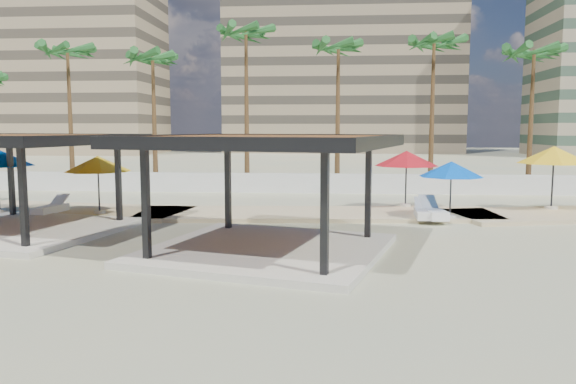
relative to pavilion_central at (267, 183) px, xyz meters
name	(u,v)px	position (x,y,z in m)	size (l,w,h in m)	color
ground	(249,248)	(-0.71, 0.76, -2.23)	(200.00, 200.00, 0.00)	#C3B581
promenade	(316,212)	(1.29, 8.43, -2.17)	(44.45, 7.97, 0.24)	#C6B284
boundary_wall	(288,183)	(-0.71, 16.76, -1.63)	(56.00, 0.30, 1.20)	silver
building_west	(48,56)	(-42.71, 68.76, 13.04)	(34.00, 16.00, 32.40)	#937F60
building_mid	(342,66)	(3.29, 78.76, 12.04)	(38.00, 16.00, 30.40)	#847259
pavilion_central	(267,183)	(0.00, 0.00, 0.00)	(9.03, 9.03, 3.73)	beige
pavilion_west	(16,175)	(-9.76, 2.59, -0.01)	(8.64, 8.64, 3.72)	beige
umbrella_b	(98,164)	(-8.30, 6.56, 0.15)	(3.52, 3.52, 2.56)	beige
umbrella_c	(406,159)	(5.56, 9.96, 0.27)	(3.29, 3.29, 2.69)	beige
umbrella_d	(451,169)	(6.99, 6.56, 0.00)	(3.49, 3.49, 2.39)	beige
umbrella_e	(554,155)	(12.27, 9.63, 0.48)	(3.74, 3.74, 2.94)	beige
lounger_a	(51,208)	(-10.58, 6.61, -1.86)	(0.93, 2.07, 0.76)	white
lounger_b	(424,213)	(5.90, 6.61, -1.86)	(0.77, 2.07, 0.77)	white
lounger_c	(433,213)	(6.30, 6.62, -1.84)	(0.99, 2.32, 0.85)	white
palm_b	(68,57)	(-15.71, 19.46, 6.48)	(3.00, 3.00, 9.91)	brown
palm_c	(153,64)	(-9.71, 18.86, 5.90)	(3.00, 3.00, 9.29)	brown
palm_d	(246,40)	(-3.71, 19.66, 7.45)	(3.00, 3.00, 10.95)	brown
palm_e	(338,53)	(2.29, 19.16, 6.48)	(3.00, 3.00, 9.91)	brown
palm_f	(434,49)	(8.29, 19.36, 6.67)	(3.00, 3.00, 10.11)	brown
palm_g	(534,58)	(14.29, 18.96, 6.01)	(3.00, 3.00, 9.41)	brown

